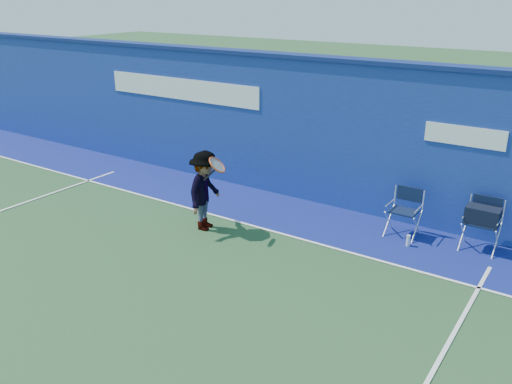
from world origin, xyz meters
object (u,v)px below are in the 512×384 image
Objects in this scene: water_bottle at (408,241)px; tennis_player at (205,191)px; directors_chair_right at (481,229)px; directors_chair_left at (403,221)px.

tennis_player is at bearing -158.12° from water_bottle.
directors_chair_right is 4.43× the size of water_bottle.
water_bottle is (0.25, -0.39, -0.18)m from directors_chair_left.
directors_chair_right reaches higher than directors_chair_left.
directors_chair_left is at bearing -173.12° from directors_chair_right.
tennis_player is (-3.50, -1.41, 0.67)m from water_bottle.
water_bottle is at bearing -57.04° from directors_chair_left.
tennis_player reaches higher than directors_chair_right.
directors_chair_right is 1.25m from water_bottle.
directors_chair_right is 0.61× the size of tennis_player.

